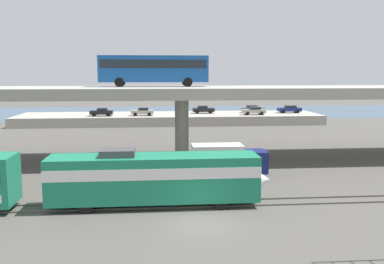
% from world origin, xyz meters
% --- Properties ---
extents(ground_plane, '(260.00, 260.00, 0.00)m').
position_xyz_m(ground_plane, '(0.00, 0.00, 0.00)').
color(ground_plane, '#4C4944').
extents(rail_strip_near, '(110.00, 0.12, 0.12)m').
position_xyz_m(rail_strip_near, '(0.00, 3.26, 0.06)').
color(rail_strip_near, '#59544C').
rests_on(rail_strip_near, ground_plane).
extents(rail_strip_far, '(110.00, 0.12, 0.12)m').
position_xyz_m(rail_strip_far, '(0.00, 4.74, 0.06)').
color(rail_strip_far, '#59544C').
rests_on(rail_strip_far, ground_plane).
extents(train_locomotive, '(15.85, 3.04, 4.18)m').
position_xyz_m(train_locomotive, '(-2.28, 4.00, 2.19)').
color(train_locomotive, '#197A56').
rests_on(train_locomotive, ground_plane).
extents(highway_overpass, '(96.00, 10.56, 8.00)m').
position_xyz_m(highway_overpass, '(0.00, 20.00, 7.28)').
color(highway_overpass, '#9E998E').
rests_on(highway_overpass, ground_plane).
extents(transit_bus_on_overpass, '(12.00, 2.68, 3.40)m').
position_xyz_m(transit_bus_on_overpass, '(-3.00, 21.94, 10.06)').
color(transit_bus_on_overpass, '#14478C').
rests_on(transit_bus_on_overpass, highway_overpass).
extents(service_truck_west, '(6.80, 2.46, 3.04)m').
position_xyz_m(service_truck_west, '(3.59, 11.84, 1.64)').
color(service_truck_west, navy).
rests_on(service_truck_west, ground_plane).
extents(pier_parking_lot, '(57.21, 12.43, 1.74)m').
position_xyz_m(pier_parking_lot, '(0.00, 55.00, 0.87)').
color(pier_parking_lot, '#9E998E').
rests_on(pier_parking_lot, ground_plane).
extents(parked_car_0, '(4.11, 1.98, 1.50)m').
position_xyz_m(parked_car_0, '(-12.62, 52.19, 2.51)').
color(parked_car_0, black).
rests_on(parked_car_0, pier_parking_lot).
extents(parked_car_1, '(4.33, 1.85, 1.50)m').
position_xyz_m(parked_car_1, '(15.74, 52.07, 2.51)').
color(parked_car_1, '#9E998C').
rests_on(parked_car_1, pier_parking_lot).
extents(parked_car_2, '(4.33, 1.99, 1.50)m').
position_xyz_m(parked_car_2, '(16.49, 56.36, 2.51)').
color(parked_car_2, '#515459').
rests_on(parked_car_2, pier_parking_lot).
extents(parked_car_3, '(4.21, 1.98, 1.50)m').
position_xyz_m(parked_car_3, '(6.55, 55.99, 2.51)').
color(parked_car_3, black).
rests_on(parked_car_3, pier_parking_lot).
extents(parked_car_4, '(4.55, 1.92, 1.50)m').
position_xyz_m(parked_car_4, '(23.67, 55.26, 2.51)').
color(parked_car_4, navy).
rests_on(parked_car_4, pier_parking_lot).
extents(parked_car_5, '(4.10, 1.85, 1.50)m').
position_xyz_m(parked_car_5, '(-5.18, 52.21, 2.51)').
color(parked_car_5, '#9E998C').
rests_on(parked_car_5, pier_parking_lot).
extents(harbor_water, '(140.00, 36.00, 0.01)m').
position_xyz_m(harbor_water, '(0.00, 78.00, 0.00)').
color(harbor_water, '#2D5170').
rests_on(harbor_water, ground_plane).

